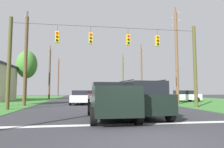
{
  "coord_description": "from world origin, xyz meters",
  "views": [
    {
      "loc": [
        -2.2,
        -6.01,
        1.5
      ],
      "look_at": [
        0.28,
        10.64,
        2.92
      ],
      "focal_mm": 31.53,
      "sensor_mm": 36.0,
      "label": 1
    }
  ],
  "objects_px": {
    "pickup_truck": "(110,101)",
    "utility_pole_near_left": "(123,75)",
    "utility_pole_far_right": "(142,72)",
    "tree_roadside_right": "(27,65)",
    "distant_car_oncoming": "(87,95)",
    "utility_pole_distant_left": "(58,77)",
    "utility_pole_mid_right": "(177,55)",
    "distant_car_crossing_white": "(80,97)",
    "distant_car_far_parked": "(183,96)",
    "suv_black": "(140,98)",
    "utility_pole_far_left": "(26,59)",
    "overhead_signal_span": "(109,59)",
    "utility_pole_distant_right": "(50,72)"
  },
  "relations": [
    {
      "from": "pickup_truck",
      "to": "utility_pole_near_left",
      "type": "xyz_separation_m",
      "value": [
        8.9,
        39.64,
        4.54
      ]
    },
    {
      "from": "utility_pole_far_right",
      "to": "tree_roadside_right",
      "type": "bearing_deg",
      "value": -177.65
    },
    {
      "from": "utility_pole_far_right",
      "to": "distant_car_oncoming",
      "type": "bearing_deg",
      "value": -161.64
    },
    {
      "from": "tree_roadside_right",
      "to": "utility_pole_distant_left",
      "type": "bearing_deg",
      "value": 80.03
    },
    {
      "from": "distant_car_oncoming",
      "to": "tree_roadside_right",
      "type": "height_order",
      "value": "tree_roadside_right"
    },
    {
      "from": "utility_pole_mid_right",
      "to": "utility_pole_near_left",
      "type": "relative_size",
      "value": 0.99
    },
    {
      "from": "distant_car_crossing_white",
      "to": "distant_car_oncoming",
      "type": "xyz_separation_m",
      "value": [
        1.0,
        9.5,
        0.0
      ]
    },
    {
      "from": "pickup_truck",
      "to": "distant_car_oncoming",
      "type": "bearing_deg",
      "value": 91.94
    },
    {
      "from": "distant_car_far_parked",
      "to": "utility_pole_near_left",
      "type": "bearing_deg",
      "value": 96.33
    },
    {
      "from": "distant_car_crossing_white",
      "to": "utility_pole_mid_right",
      "type": "bearing_deg",
      "value": -8.86
    },
    {
      "from": "tree_roadside_right",
      "to": "distant_car_far_parked",
      "type": "bearing_deg",
      "value": -22.82
    },
    {
      "from": "suv_black",
      "to": "utility_pole_mid_right",
      "type": "distance_m",
      "value": 12.74
    },
    {
      "from": "utility_pole_far_left",
      "to": "tree_roadside_right",
      "type": "distance_m",
      "value": 14.15
    },
    {
      "from": "overhead_signal_span",
      "to": "utility_pole_distant_right",
      "type": "relative_size",
      "value": 1.71
    },
    {
      "from": "tree_roadside_right",
      "to": "pickup_truck",
      "type": "bearing_deg",
      "value": -65.52
    },
    {
      "from": "utility_pole_far_right",
      "to": "utility_pole_distant_left",
      "type": "distance_m",
      "value": 23.5
    },
    {
      "from": "utility_pole_mid_right",
      "to": "utility_pole_far_left",
      "type": "xyz_separation_m",
      "value": [
        -15.93,
        -0.03,
        -0.81
      ]
    },
    {
      "from": "tree_roadside_right",
      "to": "distant_car_crossing_white",
      "type": "bearing_deg",
      "value": -53.21
    },
    {
      "from": "distant_car_far_parked",
      "to": "utility_pole_far_right",
      "type": "bearing_deg",
      "value": 103.99
    },
    {
      "from": "suv_black",
      "to": "utility_pole_far_right",
      "type": "xyz_separation_m",
      "value": [
        7.49,
        24.04,
        3.93
      ]
    },
    {
      "from": "utility_pole_mid_right",
      "to": "utility_pole_distant_right",
      "type": "distance_m",
      "value": 22.22
    },
    {
      "from": "utility_pole_near_left",
      "to": "utility_pole_distant_left",
      "type": "xyz_separation_m",
      "value": [
        -16.53,
        0.99,
        -0.7
      ]
    },
    {
      "from": "pickup_truck",
      "to": "overhead_signal_span",
      "type": "bearing_deg",
      "value": 83.32
    },
    {
      "from": "distant_car_crossing_white",
      "to": "utility_pole_distant_right",
      "type": "relative_size",
      "value": 0.46
    },
    {
      "from": "distant_car_far_parked",
      "to": "tree_roadside_right",
      "type": "distance_m",
      "value": 24.81
    },
    {
      "from": "distant_car_oncoming",
      "to": "utility_pole_far_left",
      "type": "height_order",
      "value": "utility_pole_far_left"
    },
    {
      "from": "distant_car_crossing_white",
      "to": "tree_roadside_right",
      "type": "bearing_deg",
      "value": 126.79
    },
    {
      "from": "distant_car_oncoming",
      "to": "distant_car_crossing_white",
      "type": "bearing_deg",
      "value": -96.02
    },
    {
      "from": "pickup_truck",
      "to": "utility_pole_distant_right",
      "type": "bearing_deg",
      "value": 106.14
    },
    {
      "from": "utility_pole_far_right",
      "to": "utility_pole_far_left",
      "type": "bearing_deg",
      "value": -138.41
    },
    {
      "from": "distant_car_oncoming",
      "to": "utility_pole_near_left",
      "type": "xyz_separation_m",
      "value": [
        9.61,
        18.7,
        4.72
      ]
    },
    {
      "from": "pickup_truck",
      "to": "distant_car_oncoming",
      "type": "relative_size",
      "value": 1.21
    },
    {
      "from": "pickup_truck",
      "to": "suv_black",
      "type": "relative_size",
      "value": 1.1
    },
    {
      "from": "suv_black",
      "to": "utility_pole_far_left",
      "type": "relative_size",
      "value": 0.52
    },
    {
      "from": "overhead_signal_span",
      "to": "tree_roadside_right",
      "type": "relative_size",
      "value": 2.01
    },
    {
      "from": "utility_pole_near_left",
      "to": "utility_pole_distant_left",
      "type": "relative_size",
      "value": 1.11
    },
    {
      "from": "distant_car_far_parked",
      "to": "utility_pole_far_right",
      "type": "height_order",
      "value": "utility_pole_far_right"
    },
    {
      "from": "overhead_signal_span",
      "to": "utility_pole_distant_left",
      "type": "distance_m",
      "value": 35.66
    },
    {
      "from": "utility_pole_distant_left",
      "to": "tree_roadside_right",
      "type": "relative_size",
      "value": 1.23
    },
    {
      "from": "overhead_signal_span",
      "to": "distant_car_oncoming",
      "type": "xyz_separation_m",
      "value": [
        -1.41,
        14.97,
        -3.37
      ]
    },
    {
      "from": "distant_car_crossing_white",
      "to": "utility_pole_far_left",
      "type": "bearing_deg",
      "value": -162.74
    },
    {
      "from": "suv_black",
      "to": "utility_pole_far_left",
      "type": "bearing_deg",
      "value": 132.52
    },
    {
      "from": "utility_pole_far_right",
      "to": "distant_car_crossing_white",
      "type": "bearing_deg",
      "value": -130.46
    },
    {
      "from": "suv_black",
      "to": "distant_car_oncoming",
      "type": "bearing_deg",
      "value": 96.61
    },
    {
      "from": "pickup_truck",
      "to": "utility_pole_far_left",
      "type": "distance_m",
      "value": 12.61
    },
    {
      "from": "utility_pole_distant_right",
      "to": "distant_car_oncoming",
      "type": "bearing_deg",
      "value": -32.42
    },
    {
      "from": "utility_pole_mid_right",
      "to": "utility_pole_distant_left",
      "type": "relative_size",
      "value": 1.1
    },
    {
      "from": "utility_pole_mid_right",
      "to": "tree_roadside_right",
      "type": "relative_size",
      "value": 1.35
    },
    {
      "from": "utility_pole_far_left",
      "to": "utility_pole_distant_left",
      "type": "bearing_deg",
      "value": 91.0
    },
    {
      "from": "distant_car_crossing_white",
      "to": "distant_car_oncoming",
      "type": "height_order",
      "value": "same"
    }
  ]
}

